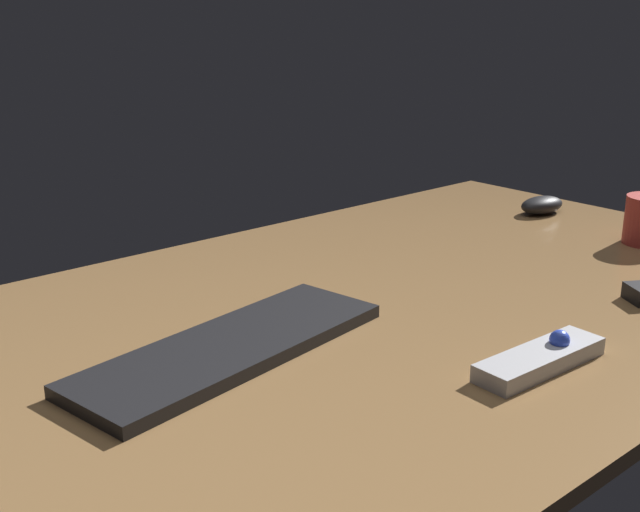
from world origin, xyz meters
The scene contains 4 objects.
desk centered at (0.00, 0.00, 1.00)cm, with size 140.00×84.00×2.00cm, color olive.
keyboard centered at (-26.97, -0.23, 2.81)cm, with size 41.16×13.32×1.63cm, color black.
computer_mouse centered at (56.74, 13.94, 3.69)cm, with size 10.06×5.66×3.37cm, color black.
media_remote centered at (-2.50, -26.23, 3.14)cm, with size 18.21×5.81×3.70cm.
Camera 1 is at (-75.99, -72.31, 41.90)cm, focal length 44.94 mm.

